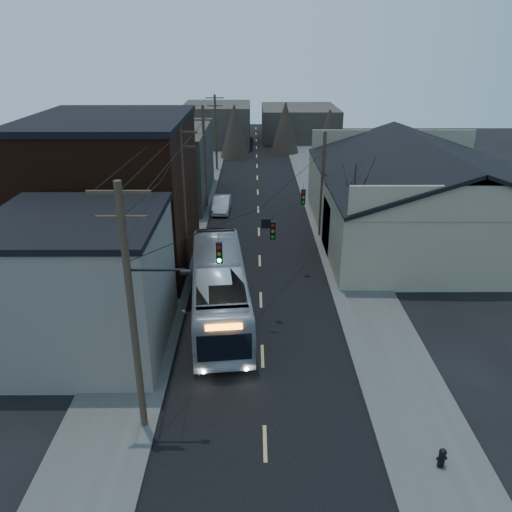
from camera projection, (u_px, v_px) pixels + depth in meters
The scene contains 15 objects.
ground at pixel (266, 484), 18.08m from camera, with size 160.00×160.00×0.00m, color black.
road_surface at pixel (258, 216), 45.61m from camera, with size 9.00×110.00×0.02m, color black.
sidewalk_left at pixel (187, 216), 45.56m from camera, with size 4.00×110.00×0.12m, color #474744.
sidewalk_right at pixel (329, 216), 45.62m from camera, with size 4.00×110.00×0.12m, color #474744.
building_clapboard at pixel (83, 286), 24.91m from camera, with size 8.00×8.00×7.00m, color #6D655B.
building_brick at pixel (115, 195), 34.41m from camera, with size 10.00×12.00×10.00m, color black.
building_left_far at pixel (163, 164), 49.69m from camera, with size 9.00×14.00×7.00m, color #322D28.
warehouse at pixel (421, 205), 40.02m from camera, with size 16.16×20.60×7.73m.
building_far_left at pixel (217, 124), 76.52m from camera, with size 10.00×12.00×6.00m, color #322D28.
building_far_right at pixel (299, 123), 81.37m from camera, with size 12.00×14.00×5.00m, color #322D28.
bare_tree at pixel (352, 214), 35.04m from camera, with size 0.40×0.40×7.20m, color black.
utility_lines at pixel (219, 180), 38.26m from camera, with size 11.24×45.28×10.50m.
bus at pixel (219, 288), 28.61m from camera, with size 2.94×12.55×3.50m, color #ACB2B9.
parked_car at pixel (222, 204), 46.70m from camera, with size 1.49×4.28×1.41m, color #B4B7BC.
fire_hydrant at pixel (442, 457), 18.54m from camera, with size 0.39×0.28×0.82m.
Camera 1 is at (-0.43, -13.30, 14.79)m, focal length 35.00 mm.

